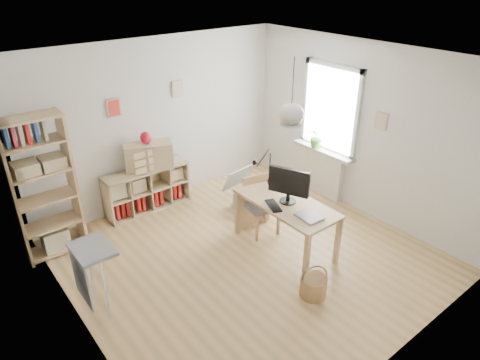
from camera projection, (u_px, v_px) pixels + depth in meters
ground at (248, 256)px, 5.98m from camera, size 4.50×4.50×0.00m
room_shell at (291, 114)px, 5.27m from camera, size 4.50×4.50×4.50m
window_unit at (331, 109)px, 6.93m from camera, size 0.07×1.16×1.46m
radiator at (323, 173)px, 7.43m from camera, size 0.10×0.80×0.80m
windowsill at (323, 151)px, 7.21m from camera, size 0.22×1.20×0.06m
desk at (286, 208)px, 5.88m from camera, size 0.70×1.50×0.75m
cube_shelf at (145, 192)px, 7.03m from camera, size 1.40×0.38×0.72m
tall_bookshelf at (42, 183)px, 5.60m from camera, size 0.80×0.38×2.00m
side_table at (88, 263)px, 4.79m from camera, size 0.40×0.55×0.85m
chair at (260, 201)px, 6.35m from camera, size 0.50×0.50×0.88m
wicker_basket at (313, 286)px, 5.22m from camera, size 0.33×0.33×0.45m
storage_chest at (252, 195)px, 7.12m from camera, size 0.67×0.74×0.63m
monitor at (289, 184)px, 5.72m from camera, size 0.28×0.54×0.50m
keyboard at (273, 206)px, 5.73m from camera, size 0.25×0.37×0.02m
task_lamp at (262, 166)px, 6.14m from camera, size 0.43×0.16×0.46m
yarn_ball at (273, 182)px, 6.19m from camera, size 0.17×0.17×0.17m
paper_tray at (309, 217)px, 5.47m from camera, size 0.27×0.33×0.03m
drawer_chest at (148, 156)px, 6.77m from camera, size 0.82×0.60×0.42m
red_vase at (146, 138)px, 6.62m from camera, size 0.17×0.17×0.20m
potted_plant at (317, 137)px, 7.20m from camera, size 0.35×0.31×0.36m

